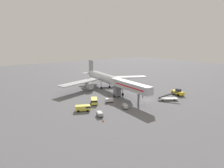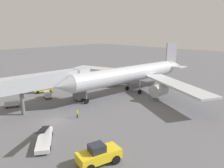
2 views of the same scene
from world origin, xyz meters
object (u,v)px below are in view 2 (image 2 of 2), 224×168
object	(u,v)px
belt_loader_truck	(44,138)
baggage_cart_outer_right	(12,104)
service_van_near_center	(18,87)
jet_bridge	(50,81)
ground_crew_worker_foreground	(77,114)
pushback_tug	(99,155)
service_van_rear_left	(43,88)
baggage_cart_far_center	(47,95)
airplane_at_gate	(133,74)

from	to	relation	value
belt_loader_truck	baggage_cart_outer_right	distance (m)	18.62
baggage_cart_outer_right	service_van_near_center	bearing A→B (deg)	152.40
jet_bridge	ground_crew_worker_foreground	size ratio (longest dim) A/B	12.42
pushback_tug	ground_crew_worker_foreground	size ratio (longest dim) A/B	3.48
service_van_rear_left	baggage_cart_far_center	bearing A→B (deg)	-19.36
airplane_at_gate	service_van_rear_left	bearing A→B (deg)	-135.71
jet_bridge	airplane_at_gate	bearing A→B (deg)	77.28
service_van_near_center	airplane_at_gate	bearing A→B (deg)	41.01
baggage_cart_far_center	pushback_tug	bearing A→B (deg)	-18.22
belt_loader_truck	service_van_near_center	world-z (taller)	belt_loader_truck
service_van_near_center	ground_crew_worker_foreground	size ratio (longest dim) A/B	3.09
jet_bridge	service_van_rear_left	distance (m)	13.26
jet_bridge	service_van_near_center	bearing A→B (deg)	177.82
belt_loader_truck	baggage_cart_far_center	size ratio (longest dim) A/B	2.43
jet_bridge	belt_loader_truck	size ratio (longest dim) A/B	2.88
airplane_at_gate	service_van_rear_left	size ratio (longest dim) A/B	8.79
airplane_at_gate	service_van_rear_left	world-z (taller)	airplane_at_gate
pushback_tug	jet_bridge	bearing A→B (deg)	163.28
service_van_rear_left	jet_bridge	bearing A→B (deg)	-21.42
jet_bridge	ground_crew_worker_foreground	distance (m)	9.48
baggage_cart_outer_right	ground_crew_worker_foreground	size ratio (longest dim) A/B	1.85
pushback_tug	baggage_cart_far_center	bearing A→B (deg)	161.78
belt_loader_truck	baggage_cart_far_center	distance (m)	21.84
jet_bridge	service_van_rear_left	xyz separation A→B (m)	(-11.63, 4.56, -4.45)
belt_loader_truck	airplane_at_gate	bearing A→B (deg)	104.87
airplane_at_gate	baggage_cart_far_center	xyz separation A→B (m)	(-11.05, -17.67, -3.84)
belt_loader_truck	baggage_cart_outer_right	xyz separation A→B (m)	(-18.39, 2.92, -0.01)
belt_loader_truck	pushback_tug	bearing A→B (deg)	12.47
baggage_cart_far_center	ground_crew_worker_foreground	world-z (taller)	ground_crew_worker_foreground
jet_bridge	pushback_tug	distance (m)	22.85
airplane_at_gate	ground_crew_worker_foreground	xyz separation A→B (m)	(3.62, -20.09, -3.82)
service_van_rear_left	baggage_cart_far_center	xyz separation A→B (m)	(5.19, -1.82, -0.27)
pushback_tug	baggage_cart_outer_right	xyz separation A→B (m)	(-27.59, 0.89, -0.45)
pushback_tug	belt_loader_truck	xyz separation A→B (m)	(-9.20, -2.04, -0.43)
baggage_cart_far_center	baggage_cart_outer_right	bearing A→B (deg)	-87.67
airplane_at_gate	service_van_near_center	xyz separation A→B (m)	(-22.67, -19.72, -3.63)
ground_crew_worker_foreground	airplane_at_gate	bearing A→B (deg)	100.22
pushback_tug	baggage_cart_far_center	size ratio (longest dim) A/B	1.96
belt_loader_truck	baggage_cart_far_center	xyz separation A→B (m)	(-18.73, 11.23, 0.06)
service_van_near_center	baggage_cart_far_center	distance (m)	11.80
pushback_tug	airplane_at_gate	bearing A→B (deg)	122.14
service_van_rear_left	baggage_cart_far_center	size ratio (longest dim) A/B	1.78
airplane_at_gate	baggage_cart_outer_right	size ratio (longest dim) A/B	14.97
service_van_rear_left	airplane_at_gate	bearing A→B (deg)	44.29
baggage_cart_outer_right	ground_crew_worker_foreground	distance (m)	15.50
belt_loader_truck	ground_crew_worker_foreground	size ratio (longest dim) A/B	4.31
belt_loader_truck	baggage_cart_outer_right	bearing A→B (deg)	170.96
airplane_at_gate	ground_crew_worker_foreground	distance (m)	20.77
jet_bridge	belt_loader_truck	bearing A→B (deg)	-34.65
belt_loader_truck	service_van_near_center	xyz separation A→B (m)	(-30.35, 9.18, 0.27)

